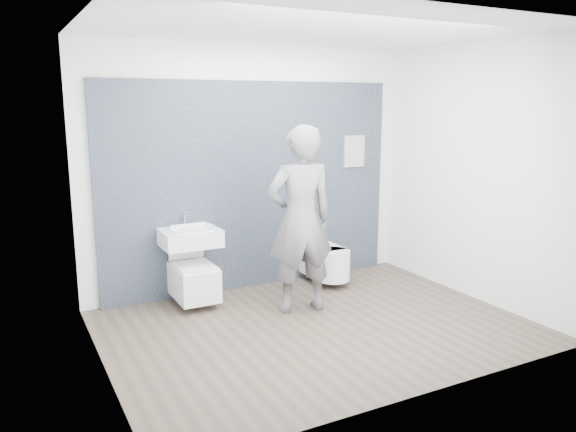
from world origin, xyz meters
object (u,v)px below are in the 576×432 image
visitor (300,220)px  toilet_rounded (328,262)px  toilet_square (194,280)px  washbasin (190,237)px

visitor → toilet_rounded: bearing=-131.2°
toilet_square → washbasin: bearing=90.0°
toilet_square → toilet_rounded: (1.67, -0.04, -0.02)m
toilet_rounded → toilet_square: bearing=178.5°
washbasin → toilet_rounded: bearing=-3.9°
toilet_rounded → visitor: bearing=-139.3°
washbasin → visitor: 1.22m
washbasin → visitor: (0.94, -0.74, 0.23)m
toilet_square → toilet_rounded: size_ratio=1.18×
washbasin → toilet_square: 0.46m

